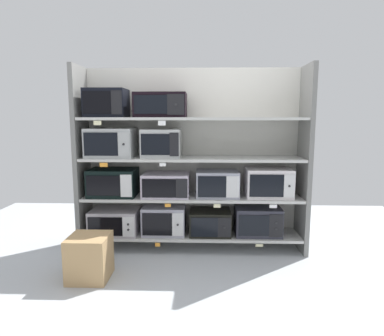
{
  "coord_description": "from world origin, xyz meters",
  "views": [
    {
      "loc": [
        0.12,
        -3.75,
        1.51
      ],
      "look_at": [
        0.0,
        0.0,
        0.95
      ],
      "focal_mm": 31.51,
      "sensor_mm": 36.0,
      "label": 1
    }
  ],
  "objects_px": {
    "microwave_10": "(107,103)",
    "microwave_4": "(113,182)",
    "microwave_1": "(164,219)",
    "microwave_8": "(111,143)",
    "microwave_3": "(258,221)",
    "shipping_carton": "(90,257)",
    "microwave_5": "(166,185)",
    "microwave_11": "(161,105)",
    "microwave_0": "(115,221)",
    "microwave_9": "(161,143)",
    "microwave_6": "(217,184)",
    "microwave_2": "(210,222)",
    "microwave_7": "(268,183)"
  },
  "relations": [
    {
      "from": "microwave_8",
      "to": "microwave_9",
      "type": "height_order",
      "value": "microwave_8"
    },
    {
      "from": "microwave_2",
      "to": "microwave_3",
      "type": "bearing_deg",
      "value": 0.02
    },
    {
      "from": "microwave_0",
      "to": "microwave_10",
      "type": "bearing_deg",
      "value": 179.94
    },
    {
      "from": "shipping_carton",
      "to": "microwave_8",
      "type": "bearing_deg",
      "value": 87.36
    },
    {
      "from": "microwave_1",
      "to": "microwave_9",
      "type": "relative_size",
      "value": 1.13
    },
    {
      "from": "microwave_6",
      "to": "microwave_10",
      "type": "height_order",
      "value": "microwave_10"
    },
    {
      "from": "microwave_2",
      "to": "shipping_carton",
      "type": "bearing_deg",
      "value": -146.07
    },
    {
      "from": "microwave_6",
      "to": "microwave_11",
      "type": "distance_m",
      "value": 1.08
    },
    {
      "from": "microwave_9",
      "to": "shipping_carton",
      "type": "relative_size",
      "value": 1.03
    },
    {
      "from": "microwave_8",
      "to": "microwave_10",
      "type": "relative_size",
      "value": 1.18
    },
    {
      "from": "microwave_1",
      "to": "shipping_carton",
      "type": "bearing_deg",
      "value": -128.69
    },
    {
      "from": "microwave_0",
      "to": "shipping_carton",
      "type": "height_order",
      "value": "microwave_0"
    },
    {
      "from": "microwave_8",
      "to": "microwave_9",
      "type": "bearing_deg",
      "value": 0.02
    },
    {
      "from": "microwave_3",
      "to": "microwave_5",
      "type": "height_order",
      "value": "microwave_5"
    },
    {
      "from": "microwave_8",
      "to": "microwave_3",
      "type": "bearing_deg",
      "value": 0.0
    },
    {
      "from": "microwave_5",
      "to": "microwave_7",
      "type": "distance_m",
      "value": 1.16
    },
    {
      "from": "microwave_9",
      "to": "microwave_4",
      "type": "bearing_deg",
      "value": 180.0
    },
    {
      "from": "microwave_2",
      "to": "microwave_1",
      "type": "bearing_deg",
      "value": 180.0
    },
    {
      "from": "microwave_4",
      "to": "microwave_10",
      "type": "height_order",
      "value": "microwave_10"
    },
    {
      "from": "microwave_2",
      "to": "microwave_6",
      "type": "relative_size",
      "value": 0.98
    },
    {
      "from": "microwave_9",
      "to": "microwave_10",
      "type": "bearing_deg",
      "value": -179.99
    },
    {
      "from": "microwave_5",
      "to": "shipping_carton",
      "type": "relative_size",
      "value": 1.25
    },
    {
      "from": "microwave_0",
      "to": "shipping_carton",
      "type": "distance_m",
      "value": 0.78
    },
    {
      "from": "microwave_10",
      "to": "microwave_4",
      "type": "bearing_deg",
      "value": 0.19
    },
    {
      "from": "microwave_11",
      "to": "microwave_0",
      "type": "bearing_deg",
      "value": -179.98
    },
    {
      "from": "microwave_5",
      "to": "microwave_4",
      "type": "bearing_deg",
      "value": 179.98
    },
    {
      "from": "microwave_7",
      "to": "microwave_3",
      "type": "bearing_deg",
      "value": 179.93
    },
    {
      "from": "microwave_9",
      "to": "microwave_11",
      "type": "height_order",
      "value": "microwave_11"
    },
    {
      "from": "microwave_3",
      "to": "microwave_6",
      "type": "distance_m",
      "value": 0.63
    },
    {
      "from": "microwave_1",
      "to": "microwave_2",
      "type": "height_order",
      "value": "microwave_1"
    },
    {
      "from": "microwave_3",
      "to": "shipping_carton",
      "type": "xyz_separation_m",
      "value": [
        -1.7,
        -0.77,
        -0.13
      ]
    },
    {
      "from": "microwave_7",
      "to": "microwave_10",
      "type": "bearing_deg",
      "value": 180.0
    },
    {
      "from": "microwave_5",
      "to": "microwave_11",
      "type": "bearing_deg",
      "value": 179.75
    },
    {
      "from": "microwave_0",
      "to": "microwave_6",
      "type": "xyz_separation_m",
      "value": [
        1.18,
        -0.0,
        0.45
      ]
    },
    {
      "from": "microwave_2",
      "to": "microwave_8",
      "type": "distance_m",
      "value": 1.44
    },
    {
      "from": "microwave_5",
      "to": "microwave_6",
      "type": "height_order",
      "value": "microwave_6"
    },
    {
      "from": "microwave_10",
      "to": "shipping_carton",
      "type": "xyz_separation_m",
      "value": [
        0.0,
        -0.77,
        -1.46
      ]
    },
    {
      "from": "microwave_4",
      "to": "microwave_5",
      "type": "relative_size",
      "value": 1.01
    },
    {
      "from": "microwave_2",
      "to": "microwave_8",
      "type": "xyz_separation_m",
      "value": [
        -1.11,
        0.0,
        0.91
      ]
    },
    {
      "from": "microwave_1",
      "to": "microwave_8",
      "type": "distance_m",
      "value": 1.06
    },
    {
      "from": "microwave_8",
      "to": "microwave_11",
      "type": "height_order",
      "value": "microwave_11"
    },
    {
      "from": "microwave_5",
      "to": "microwave_6",
      "type": "bearing_deg",
      "value": -0.0
    },
    {
      "from": "microwave_4",
      "to": "microwave_11",
      "type": "height_order",
      "value": "microwave_11"
    },
    {
      "from": "microwave_1",
      "to": "microwave_2",
      "type": "bearing_deg",
      "value": -0.0
    },
    {
      "from": "microwave_3",
      "to": "microwave_4",
      "type": "distance_m",
      "value": 1.71
    },
    {
      "from": "microwave_1",
      "to": "microwave_8",
      "type": "height_order",
      "value": "microwave_8"
    },
    {
      "from": "microwave_0",
      "to": "microwave_8",
      "type": "height_order",
      "value": "microwave_8"
    },
    {
      "from": "microwave_0",
      "to": "microwave_6",
      "type": "height_order",
      "value": "microwave_6"
    },
    {
      "from": "microwave_5",
      "to": "microwave_3",
      "type": "bearing_deg",
      "value": 0.01
    },
    {
      "from": "microwave_3",
      "to": "shipping_carton",
      "type": "bearing_deg",
      "value": -155.46
    }
  ]
}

